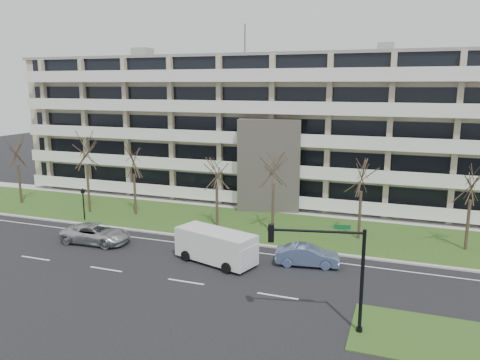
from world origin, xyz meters
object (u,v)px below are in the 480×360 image
at_px(traffic_signal, 330,263).
at_px(blue_sedan, 307,255).
at_px(silver_pickup, 96,234).
at_px(pedestrian_signal, 83,200).
at_px(white_van, 217,244).

bearing_deg(traffic_signal, blue_sedan, 96.27).
height_order(silver_pickup, pedestrian_signal, pedestrian_signal).
height_order(blue_sedan, pedestrian_signal, pedestrian_signal).
relative_size(silver_pickup, white_van, 0.87).
bearing_deg(traffic_signal, pedestrian_signal, 141.23).
xyz_separation_m(silver_pickup, blue_sedan, (16.59, 1.02, -0.04)).
xyz_separation_m(silver_pickup, white_van, (10.51, -0.59, 0.61)).
bearing_deg(white_van, pedestrian_signal, 177.72).
distance_m(white_van, traffic_signal, 11.27).
relative_size(blue_sedan, pedestrian_signal, 1.45).
xyz_separation_m(blue_sedan, white_van, (-6.08, -1.62, 0.64)).
relative_size(white_van, traffic_signal, 1.11).
relative_size(white_van, pedestrian_signal, 2.08).
height_order(silver_pickup, blue_sedan, silver_pickup).
bearing_deg(pedestrian_signal, blue_sedan, -19.09).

